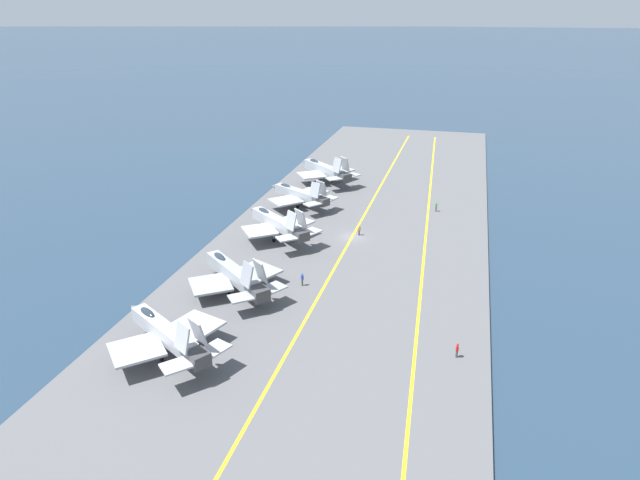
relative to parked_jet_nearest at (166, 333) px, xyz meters
The scene contains 13 objects.
ground_plane 40.19m from the parked_jet_nearest, 17.91° to the right, with size 2000.00×2000.00×0.00m, color #23384C.
carrier_deck 40.18m from the parked_jet_nearest, 17.91° to the right, with size 177.39×42.76×0.40m, color #565659.
deck_stripe_foul_line 45.18m from the parked_jet_nearest, 32.27° to the right, with size 159.65×0.36×0.01m, color yellow.
deck_stripe_centerline 40.17m from the parked_jet_nearest, 17.91° to the right, with size 159.65×0.36×0.01m, color yellow.
parked_jet_nearest is the anchor object (origin of this frame).
parked_jet_second 16.02m from the parked_jet_nearest, ahead, with size 13.93×15.20×6.06m.
parked_jet_third 34.26m from the parked_jet_nearest, ahead, with size 13.47×15.09×6.32m.
parked_jet_fourth 50.59m from the parked_jet_nearest, ahead, with size 12.59×14.81×5.79m.
parked_jet_fifth 67.10m from the parked_jet_nearest, ahead, with size 14.34×15.39×6.48m.
crew_blue_vest 21.57m from the parked_jet_nearest, 25.93° to the right, with size 0.46×0.44×1.83m.
crew_red_vest 31.08m from the parked_jet_nearest, 76.23° to the right, with size 0.42×0.32×1.72m.
crew_green_vest 59.46m from the parked_jet_nearest, 24.45° to the right, with size 0.43×0.34×1.70m.
crew_brown_vest 41.28m from the parked_jet_nearest, 18.78° to the right, with size 0.33×0.42×1.71m.
Camera 1 is at (-84.37, -16.84, 35.33)m, focal length 32.00 mm.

